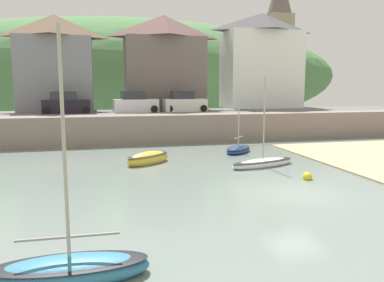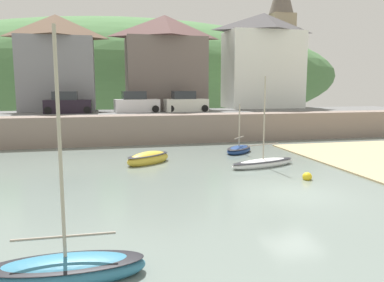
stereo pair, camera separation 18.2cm
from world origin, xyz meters
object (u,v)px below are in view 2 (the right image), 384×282
Objects in this scene: sailboat_blue_trim at (263,163)px; waterfront_building_centre at (165,62)px; parked_car_by_wall at (136,104)px; mooring_buoy at (307,177)px; waterfront_building_right at (263,60)px; sailboat_far_left at (239,150)px; church_with_spire at (280,36)px; motorboat_with_cabin at (66,269)px; sailboat_nearest_shore at (148,159)px; parked_car_near_slipway at (68,104)px; parked_car_end_of_row at (186,103)px; waterfront_building_left at (57,62)px.

waterfront_building_centre is at bearing 82.24° from sailboat_blue_trim.
mooring_buoy is (7.19, -18.55, -3.06)m from parked_car_by_wall.
waterfront_building_right is at bearing 0.00° from waterfront_building_centre.
waterfront_building_right reaches higher than sailboat_far_left.
waterfront_building_right is at bearing 12.02° from parked_car_by_wall.
church_with_spire is 2.59× the size of motorboat_with_cabin.
parked_car_by_wall is (-18.47, -8.50, -7.75)m from church_with_spire.
motorboat_with_cabin is (-3.69, -14.06, -0.03)m from sailboat_nearest_shore.
sailboat_far_left is 0.67× the size of sailboat_blue_trim.
parked_car_near_slipway is (-2.08, 26.51, 2.94)m from motorboat_with_cabin.
sailboat_far_left is at bearing -61.81° from parked_car_by_wall.
waterfront_building_centre is 2.89× the size of sailboat_nearest_shore.
sailboat_nearest_shore is at bearing -131.28° from waterfront_building_right.
waterfront_building_right is 0.63× the size of church_with_spire.
waterfront_building_centre is 11.40m from parked_car_near_slipway.
sailboat_blue_trim reaches higher than parked_car_end_of_row.
waterfront_building_right is 2.49× the size of parked_car_end_of_row.
waterfront_building_left is 2.78× the size of sailboat_nearest_shore.
mooring_buoy is (0.62, -8.59, -0.07)m from sailboat_far_left.
waterfront_building_centre is 32.69m from motorboat_with_cabin.
church_with_spire is 24.45m from sailboat_far_left.
waterfront_building_left is 31.93m from motorboat_with_cabin.
waterfront_building_left is 10.80m from waterfront_building_centre.
parked_car_end_of_row is at bearing -20.53° from waterfront_building_left.
sailboat_far_left is 0.87× the size of parked_car_by_wall.
waterfront_building_right is at bearing 12.57° from sailboat_nearest_shore.
sailboat_blue_trim is (13.60, -19.46, -6.93)m from waterfront_building_left.
waterfront_building_left is 2.20× the size of parked_car_by_wall.
waterfront_building_right reaches higher than mooring_buoy.
waterfront_building_right is 18.11m from sailboat_far_left.
waterfront_building_left is 6.10m from parked_car_near_slipway.
parked_car_by_wall reaches higher than sailboat_nearest_shore.
church_with_spire is 31.24m from mooring_buoy.
sailboat_nearest_shore is at bearing 143.34° from sailboat_blue_trim.
mooring_buoy is at bearing -75.14° from sailboat_nearest_shore.
parked_car_near_slipway is at bearing 78.73° from sailboat_nearest_shore.
parked_car_by_wall is (-6.57, 9.96, 2.99)m from sailboat_far_left.
church_with_spire reaches higher than waterfront_building_centre.
waterfront_building_right is 36.89m from motorboat_with_cabin.
parked_car_by_wall is 20.13m from mooring_buoy.
waterfront_building_left is 26.36m from church_with_spire.
sailboat_blue_trim is 16.50m from parked_car_by_wall.
church_with_spire is 28.53m from sailboat_blue_trim.
parked_car_by_wall and parked_car_end_of_row have the same top height.
waterfront_building_centre reaches higher than parked_car_end_of_row.
waterfront_building_right is at bearing 59.98° from motorboat_with_cabin.
sailboat_nearest_shore is 12.79m from parked_car_by_wall.
sailboat_blue_trim reaches higher than sailboat_nearest_shore.
parked_car_by_wall is (-3.50, -4.50, -4.14)m from waterfront_building_centre.
motorboat_with_cabin is at bearing -122.75° from church_with_spire.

